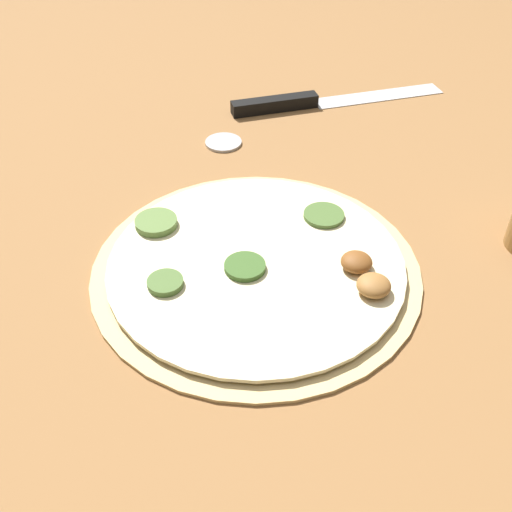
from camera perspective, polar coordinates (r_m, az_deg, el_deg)
name	(u,v)px	position (r m, az deg, el deg)	size (l,w,h in m)	color
ground_plane	(256,269)	(0.58, 0.00, -1.28)	(3.00, 3.00, 0.00)	olive
pizza	(257,265)	(0.58, 0.12, -0.83)	(0.32, 0.32, 0.03)	#D6B77A
knife	(303,102)	(0.87, 4.53, 14.42)	(0.32, 0.06, 0.02)	silver
loose_cap	(223,141)	(0.78, -3.12, 10.86)	(0.05, 0.05, 0.01)	#B2B2B7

